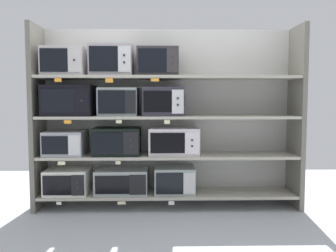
# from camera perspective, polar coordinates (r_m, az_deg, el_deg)

# --- Properties ---
(ground) EXTENTS (6.80, 6.00, 0.02)m
(ground) POSITION_cam_1_polar(r_m,az_deg,el_deg) (3.05, 0.42, -18.99)
(ground) COLOR #B2B7BC
(back_panel) EXTENTS (3.00, 0.04, 2.00)m
(back_panel) POSITION_cam_1_polar(r_m,az_deg,el_deg) (4.05, -0.07, 1.57)
(back_panel) COLOR #B2B2AD
(back_panel) RESTS_ON ground
(upright_left) EXTENTS (0.05, 0.45, 2.00)m
(upright_left) POSITION_cam_1_polar(r_m,az_deg,el_deg) (4.04, -20.73, 1.28)
(upright_left) COLOR #68645B
(upright_left) RESTS_ON ground
(upright_right) EXTENTS (0.05, 0.45, 2.00)m
(upright_right) POSITION_cam_1_polar(r_m,az_deg,el_deg) (4.09, 20.43, 1.33)
(upright_right) COLOR #68645B
(upright_right) RESTS_ON ground
(shelf_0) EXTENTS (2.80, 0.45, 0.03)m
(shelf_0) POSITION_cam_1_polar(r_m,az_deg,el_deg) (3.94, -0.00, -11.08)
(shelf_0) COLOR #ADA899
(shelf_0) RESTS_ON ground
(microwave_0) EXTENTS (0.46, 0.43, 0.27)m
(microwave_0) POSITION_cam_1_polar(r_m,az_deg,el_deg) (4.03, -16.13, -8.68)
(microwave_0) COLOR silver
(microwave_0) RESTS_ON shelf_0
(microwave_1) EXTENTS (0.57, 0.38, 0.27)m
(microwave_1) POSITION_cam_1_polar(r_m,az_deg,el_deg) (3.93, -7.60, -8.95)
(microwave_1) COLOR #9AA4A4
(microwave_1) RESTS_ON shelf_0
(microwave_2) EXTENTS (0.44, 0.36, 0.29)m
(microwave_2) POSITION_cam_1_polar(r_m,az_deg,el_deg) (3.90, 1.08, -8.85)
(microwave_2) COLOR #99A6A4
(microwave_2) RESTS_ON shelf_0
(price_tag_0) EXTENTS (0.05, 0.00, 0.03)m
(price_tag_0) POSITION_cam_1_polar(r_m,az_deg,el_deg) (3.89, -17.57, -12.06)
(price_tag_0) COLOR white
(price_tag_1) EXTENTS (0.09, 0.00, 0.03)m
(price_tag_1) POSITION_cam_1_polar(r_m,az_deg,el_deg) (3.76, -7.67, -12.47)
(price_tag_1) COLOR beige
(price_tag_2) EXTENTS (0.06, 0.00, 0.04)m
(price_tag_2) POSITION_cam_1_polar(r_m,az_deg,el_deg) (3.74, 0.57, -12.59)
(price_tag_2) COLOR white
(shelf_1) EXTENTS (2.80, 0.45, 0.03)m
(shelf_1) POSITION_cam_1_polar(r_m,az_deg,el_deg) (3.85, -0.00, -4.90)
(shelf_1) COLOR #ADA899
(microwave_3) EXTENTS (0.42, 0.41, 0.26)m
(microwave_3) POSITION_cam_1_polar(r_m,az_deg,el_deg) (3.97, -16.51, -2.68)
(microwave_3) COLOR #989BA4
(microwave_3) RESTS_ON shelf_1
(microwave_4) EXTENTS (0.51, 0.40, 0.30)m
(microwave_4) POSITION_cam_1_polar(r_m,az_deg,el_deg) (3.85, -8.40, -2.48)
(microwave_4) COLOR black
(microwave_4) RESTS_ON shelf_1
(microwave_5) EXTENTS (0.55, 0.35, 0.29)m
(microwave_5) POSITION_cam_1_polar(r_m,az_deg,el_deg) (3.83, 0.95, -2.52)
(microwave_5) COLOR silver
(microwave_5) RESTS_ON shelf_1
(price_tag_3) EXTENTS (0.08, 0.00, 0.04)m
(price_tag_3) POSITION_cam_1_polar(r_m,az_deg,el_deg) (3.78, -17.18, -5.88)
(price_tag_3) COLOR beige
(price_tag_4) EXTENTS (0.05, 0.00, 0.03)m
(price_tag_4) POSITION_cam_1_polar(r_m,az_deg,el_deg) (3.66, -8.25, -6.02)
(price_tag_4) COLOR beige
(shelf_2) EXTENTS (2.80, 0.45, 0.03)m
(shelf_2) POSITION_cam_1_polar(r_m,az_deg,el_deg) (3.81, -0.00, 1.50)
(shelf_2) COLOR #ADA899
(microwave_6) EXTENTS (0.53, 0.44, 0.33)m
(microwave_6) POSITION_cam_1_polar(r_m,az_deg,el_deg) (3.92, -15.92, 4.04)
(microwave_6) COLOR black
(microwave_6) RESTS_ON shelf_2
(microwave_7) EXTENTS (0.42, 0.34, 0.30)m
(microwave_7) POSITION_cam_1_polar(r_m,az_deg,el_deg) (3.82, -8.18, 3.97)
(microwave_7) COLOR #97A5A4
(microwave_7) RESTS_ON shelf_2
(microwave_8) EXTENTS (0.44, 0.42, 0.31)m
(microwave_8) POSITION_cam_1_polar(r_m,az_deg,el_deg) (3.80, -0.82, 4.07)
(microwave_8) COLOR #2D2936
(microwave_8) RESTS_ON shelf_2
(price_tag_5) EXTENTS (0.08, 0.00, 0.04)m
(price_tag_5) POSITION_cam_1_polar(r_m,az_deg,el_deg) (3.71, -16.21, 0.65)
(price_tag_5) COLOR orange
(price_tag_6) EXTENTS (0.06, 0.00, 0.03)m
(price_tag_6) POSITION_cam_1_polar(r_m,az_deg,el_deg) (3.61, -8.11, 0.72)
(price_tag_6) COLOR beige
(price_tag_7) EXTENTS (0.06, 0.00, 0.04)m
(price_tag_7) POSITION_cam_1_polar(r_m,az_deg,el_deg) (3.58, -0.14, 0.67)
(price_tag_7) COLOR beige
(shelf_3) EXTENTS (2.80, 0.45, 0.03)m
(shelf_3) POSITION_cam_1_polar(r_m,az_deg,el_deg) (3.81, -0.00, 7.98)
(shelf_3) COLOR #ADA899
(microwave_9) EXTENTS (0.45, 0.39, 0.30)m
(microwave_9) POSITION_cam_1_polar(r_m,az_deg,el_deg) (3.96, -16.64, 10.07)
(microwave_9) COLOR beige
(microwave_9) RESTS_ON shelf_3
(microwave_10) EXTENTS (0.45, 0.36, 0.33)m
(microwave_10) POSITION_cam_1_polar(r_m,az_deg,el_deg) (3.86, -9.28, 10.59)
(microwave_10) COLOR #A19AA0
(microwave_10) RESTS_ON shelf_3
(microwave_11) EXTENTS (0.44, 0.37, 0.30)m
(microwave_11) POSITION_cam_1_polar(r_m,az_deg,el_deg) (3.82, -1.70, 10.48)
(microwave_11) COLOR #312E30
(microwave_11) RESTS_ON shelf_3
(price_tag_8) EXTENTS (0.07, 0.00, 0.04)m
(price_tag_8) POSITION_cam_1_polar(r_m,az_deg,el_deg) (3.73, -17.71, 7.25)
(price_tag_8) COLOR orange
(price_tag_9) EXTENTS (0.08, 0.00, 0.04)m
(price_tag_9) POSITION_cam_1_polar(r_m,az_deg,el_deg) (3.62, -9.67, 7.43)
(price_tag_9) COLOR orange
(price_tag_10) EXTENTS (0.08, 0.00, 0.03)m
(price_tag_10) POSITION_cam_1_polar(r_m,az_deg,el_deg) (3.58, -2.17, 7.62)
(price_tag_10) COLOR orange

